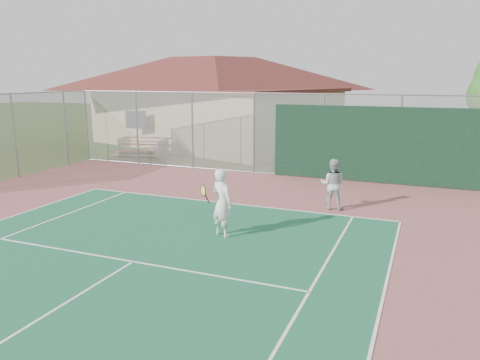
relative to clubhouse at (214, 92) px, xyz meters
name	(u,v)px	position (x,y,z in m)	size (l,w,h in m)	color
back_fence	(325,139)	(8.77, -8.05, -1.58)	(20.08, 0.11, 3.53)	gray
side_fence_left	(14,136)	(-3.34, -12.53, -1.50)	(0.08, 9.00, 3.50)	gray
clubhouse	(214,92)	(0.00, 0.00, 0.00)	(17.11, 13.91, 6.40)	tan
bleachers	(143,147)	(-1.48, -5.89, -2.73)	(2.83, 1.94, 0.97)	#963E22
player_white_front	(222,203)	(7.80, -16.20, -2.33)	(0.92, 0.75, 1.82)	silver
player_grey_back	(333,185)	(10.00, -12.49, -2.44)	(0.82, 0.66, 1.62)	#ACAEB1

